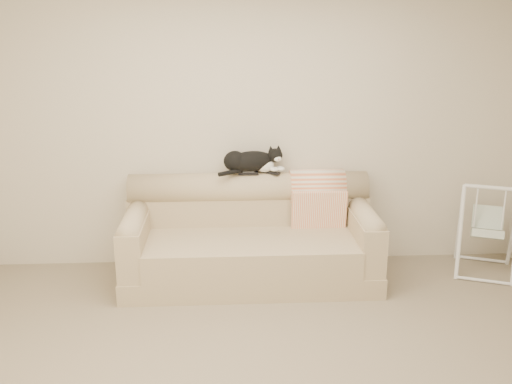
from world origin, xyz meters
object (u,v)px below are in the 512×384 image
remote_b (271,172)px  baby_swing (487,229)px  sofa (250,240)px  tuxedo_cat (251,161)px  remote_a (248,173)px

remote_b → baby_swing: 2.02m
sofa → tuxedo_cat: tuxedo_cat is taller
remote_b → tuxedo_cat: bearing=178.8°
remote_b → sofa: bearing=-131.0°
sofa → tuxedo_cat: 0.70m
remote_a → remote_b: bearing=4.7°
remote_a → tuxedo_cat: size_ratio=0.30×
remote_a → tuxedo_cat: tuxedo_cat is taller
tuxedo_cat → baby_swing: size_ratio=0.74×
baby_swing → remote_b: bearing=172.9°
remote_a → sofa: bearing=-88.6°
remote_b → tuxedo_cat: size_ratio=0.26×
remote_b → tuxedo_cat: 0.21m
sofa → remote_b: 0.64m
remote_a → tuxedo_cat: bearing=36.0°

